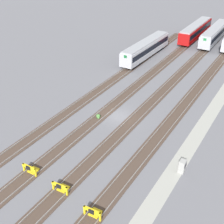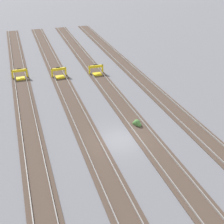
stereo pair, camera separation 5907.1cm
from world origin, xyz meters
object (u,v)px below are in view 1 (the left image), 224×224
object	(u,v)px
weed_clump	(98,116)
electrical_cabinet	(182,166)
subway_car_front_row_left_inner	(146,49)
bumper_stop_near_inner_track	(61,187)
subway_car_front_row_leftmost	(196,31)
bumper_stop_nearest_track	(94,212)
subway_car_front_row_centre	(215,34)
bumper_stop_middle_track	(31,169)

from	to	relation	value
weed_clump	electrical_cabinet	bearing A→B (deg)	-108.51
subway_car_front_row_left_inner	bumper_stop_near_inner_track	xyz separation A→B (m)	(-41.28, -9.83, -1.53)
subway_car_front_row_leftmost	bumper_stop_near_inner_track	bearing A→B (deg)	-175.34
bumper_stop_nearest_track	subway_car_front_row_left_inner	bearing A→B (deg)	19.21
electrical_cabinet	weed_clump	xyz separation A→B (m)	(5.04, 15.05, -0.56)
subway_car_front_row_left_inner	subway_car_front_row_centre	world-z (taller)	same
subway_car_front_row_leftmost	subway_car_front_row_left_inner	size ratio (longest dim) A/B	1.00
subway_car_front_row_centre	weed_clump	size ratio (longest dim) A/B	19.60
bumper_stop_middle_track	electrical_cabinet	bearing A→B (deg)	-58.25
bumper_stop_nearest_track	bumper_stop_near_inner_track	world-z (taller)	same
subway_car_front_row_leftmost	weed_clump	bearing A→B (deg)	179.98
subway_car_front_row_centre	bumper_stop_nearest_track	bearing A→B (deg)	-175.39
subway_car_front_row_left_inner	bumper_stop_nearest_track	bearing A→B (deg)	-160.79
subway_car_front_row_leftmost	bumper_stop_nearest_track	size ratio (longest dim) A/B	8.97
subway_car_front_row_centre	electrical_cabinet	size ratio (longest dim) A/B	11.27
electrical_cabinet	bumper_stop_near_inner_track	bearing A→B (deg)	134.03
subway_car_front_row_left_inner	bumper_stop_nearest_track	size ratio (longest dim) A/B	8.99
subway_car_front_row_centre	subway_car_front_row_leftmost	bearing A→B (deg)	86.72
electrical_cabinet	subway_car_front_row_left_inner	bearing A→B (deg)	32.37
subway_car_front_row_left_inner	bumper_stop_middle_track	size ratio (longest dim) A/B	9.02
bumper_stop_nearest_track	bumper_stop_middle_track	distance (m)	9.93
subway_car_front_row_centre	bumper_stop_near_inner_track	world-z (taller)	subway_car_front_row_centre
subway_car_front_row_centre	electrical_cabinet	bearing A→B (deg)	-168.58
subway_car_front_row_leftmost	bumper_stop_middle_track	world-z (taller)	subway_car_front_row_leftmost
subway_car_front_row_centre	electrical_cabinet	xyz separation A→B (m)	(-50.14, -10.13, -1.24)
subway_car_front_row_left_inner	weed_clump	distance (m)	26.96
bumper_stop_nearest_track	weed_clump	xyz separation A→B (m)	(15.86, 9.83, -0.27)
bumper_stop_nearest_track	electrical_cabinet	world-z (taller)	electrical_cabinet
bumper_stop_near_inner_track	weed_clump	distance (m)	15.62
bumper_stop_middle_track	electrical_cabinet	xyz separation A→B (m)	(9.30, -15.03, 0.29)
bumper_stop_nearest_track	bumper_stop_near_inner_track	bearing A→B (deg)	78.08
subway_car_front_row_left_inner	electrical_cabinet	distance (m)	37.30
subway_car_front_row_leftmost	bumper_stop_near_inner_track	xyz separation A→B (m)	(-60.22, -4.91, -1.53)
subway_car_front_row_left_inner	bumper_stop_near_inner_track	world-z (taller)	subway_car_front_row_left_inner
bumper_stop_nearest_track	bumper_stop_middle_track	size ratio (longest dim) A/B	1.00
bumper_stop_middle_track	subway_car_front_row_leftmost	bearing A→B (deg)	0.01
bumper_stop_nearest_track	bumper_stop_middle_track	bearing A→B (deg)	81.15
bumper_stop_middle_track	electrical_cabinet	world-z (taller)	electrical_cabinet
subway_car_front_row_leftmost	electrical_cabinet	xyz separation A→B (m)	(-50.43, -15.03, -1.24)
bumper_stop_middle_track	weed_clump	bearing A→B (deg)	0.08
electrical_cabinet	bumper_stop_middle_track	bearing A→B (deg)	121.75
weed_clump	bumper_stop_nearest_track	bearing A→B (deg)	-148.21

